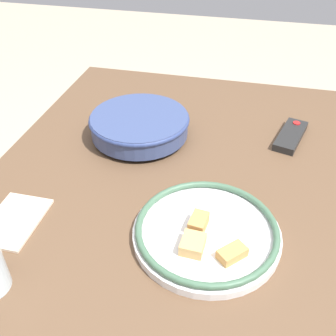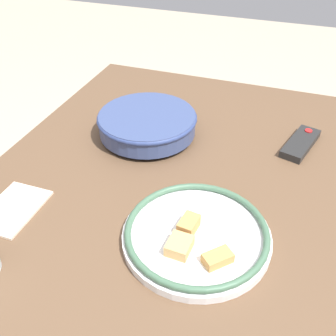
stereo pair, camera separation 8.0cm
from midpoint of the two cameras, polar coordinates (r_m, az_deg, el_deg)
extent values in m
cube|color=brown|center=(0.91, 1.13, -5.38)|extent=(1.32, 0.89, 0.04)
cylinder|color=brown|center=(1.69, -4.73, 0.85)|extent=(0.06, 0.06, 0.73)
cylinder|color=brown|center=(1.60, 21.02, -4.60)|extent=(0.06, 0.06, 0.73)
cylinder|color=#384775|center=(1.11, -0.90, 4.96)|extent=(0.12, 0.12, 0.01)
cylinder|color=#384775|center=(1.09, -0.92, 6.45)|extent=(0.27, 0.27, 0.06)
cylinder|color=#B75B23|center=(1.09, -0.92, 6.27)|extent=(0.24, 0.24, 0.05)
torus|color=navy|center=(1.08, -0.93, 7.32)|extent=(0.27, 0.27, 0.01)
cylinder|color=white|center=(0.81, 7.03, -9.95)|extent=(0.30, 0.30, 0.02)
torus|color=#42664C|center=(0.80, 7.12, -9.17)|extent=(0.29, 0.29, 0.01)
cube|color=tan|center=(0.80, 5.94, -8.33)|extent=(0.05, 0.04, 0.03)
cube|color=tan|center=(0.75, 10.34, -12.87)|extent=(0.06, 0.06, 0.02)
cube|color=tan|center=(0.76, 4.76, -11.31)|extent=(0.05, 0.05, 0.02)
cube|color=black|center=(1.13, 20.63, 3.29)|extent=(0.17, 0.10, 0.02)
cylinder|color=red|center=(1.17, 21.61, 5.01)|extent=(0.02, 0.02, 0.00)
cube|color=beige|center=(0.92, -19.30, -5.70)|extent=(0.15, 0.11, 0.01)
camera|label=1|loc=(0.04, -87.53, 1.89)|focal=42.00mm
camera|label=2|loc=(0.04, 92.47, -1.89)|focal=42.00mm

